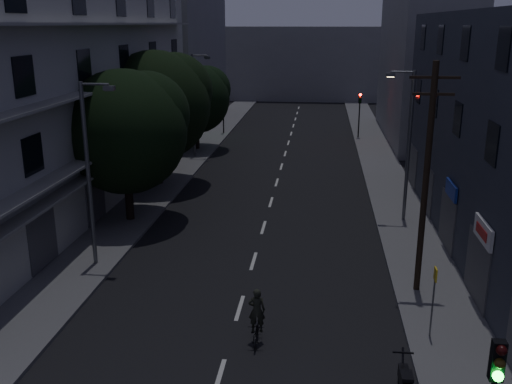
% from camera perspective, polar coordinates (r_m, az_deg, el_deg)
% --- Properties ---
extents(ground, '(160.00, 160.00, 0.00)m').
position_cam_1_polar(ground, '(39.39, 2.14, 1.16)').
color(ground, black).
rests_on(ground, ground).
extents(sidewalk_left, '(3.00, 90.00, 0.15)m').
position_cam_1_polar(sidewalk_left, '(40.61, -8.47, 1.57)').
color(sidewalk_left, '#565659').
rests_on(sidewalk_left, ground).
extents(sidewalk_right, '(3.00, 90.00, 0.15)m').
position_cam_1_polar(sidewalk_right, '(39.55, 13.04, 0.91)').
color(sidewalk_right, '#565659').
rests_on(sidewalk_right, ground).
extents(lane_markings, '(0.15, 60.50, 0.01)m').
position_cam_1_polar(lane_markings, '(45.43, 2.76, 3.24)').
color(lane_markings, beige).
rests_on(lane_markings, ground).
extents(building_left, '(7.00, 36.00, 14.00)m').
position_cam_1_polar(building_left, '(34.42, -19.32, 9.89)').
color(building_left, '#A8A8A3').
rests_on(building_left, ground).
extents(building_far_left, '(6.00, 20.00, 16.00)m').
position_cam_1_polar(building_far_left, '(62.71, -7.41, 14.18)').
color(building_far_left, slate).
rests_on(building_far_left, ground).
extents(building_far_right, '(6.00, 20.00, 13.00)m').
position_cam_1_polar(building_far_right, '(55.78, 16.30, 11.85)').
color(building_far_right, slate).
rests_on(building_far_right, ground).
extents(building_far_end, '(24.00, 8.00, 10.00)m').
position_cam_1_polar(building_far_end, '(83.11, 4.65, 12.73)').
color(building_far_end, slate).
rests_on(building_far_end, ground).
extents(tree_near, '(6.56, 6.56, 8.08)m').
position_cam_1_polar(tree_near, '(30.80, -12.86, 6.35)').
color(tree_near, black).
rests_on(tree_near, sidewalk_left).
extents(tree_mid, '(7.07, 7.07, 8.70)m').
position_cam_1_polar(tree_mid, '(37.68, -9.87, 8.91)').
color(tree_mid, black).
rests_on(tree_mid, sidewalk_left).
extents(tree_far, '(5.71, 5.71, 7.06)m').
position_cam_1_polar(tree_far, '(48.46, -5.98, 9.50)').
color(tree_far, black).
rests_on(tree_far, sidewalk_left).
extents(traffic_signal_far_right, '(0.28, 0.37, 4.10)m').
position_cam_1_polar(traffic_signal_far_right, '(54.06, 10.33, 8.47)').
color(traffic_signal_far_right, black).
rests_on(traffic_signal_far_right, sidewalk_right).
extents(traffic_signal_far_left, '(0.28, 0.37, 4.10)m').
position_cam_1_polar(traffic_signal_far_left, '(55.54, -3.30, 8.92)').
color(traffic_signal_far_left, black).
rests_on(traffic_signal_far_left, sidewalk_left).
extents(street_lamp_left_near, '(1.51, 0.25, 8.00)m').
position_cam_1_polar(street_lamp_left_near, '(25.25, -16.24, 2.50)').
color(street_lamp_left_near, slate).
rests_on(street_lamp_left_near, sidewalk_left).
extents(street_lamp_right, '(1.51, 0.25, 8.00)m').
position_cam_1_polar(street_lamp_right, '(31.10, 14.89, 5.16)').
color(street_lamp_right, '#5A5B61').
rests_on(street_lamp_right, sidewalk_right).
extents(street_lamp_left_far, '(1.51, 0.25, 8.00)m').
position_cam_1_polar(street_lamp_left_far, '(45.63, -6.14, 9.09)').
color(street_lamp_left_far, '#505157').
rests_on(street_lamp_left_far, sidewalk_left).
extents(utility_pole, '(1.80, 0.24, 9.00)m').
position_cam_1_polar(utility_pole, '(22.58, 16.66, 1.56)').
color(utility_pole, black).
rests_on(utility_pole, sidewalk_right).
extents(bus_stop_sign, '(0.06, 0.35, 2.52)m').
position_cam_1_polar(bus_stop_sign, '(20.19, 17.38, -9.32)').
color(bus_stop_sign, '#595B60').
rests_on(bus_stop_sign, sidewalk_right).
extents(cyclist, '(0.61, 1.59, 1.98)m').
position_cam_1_polar(cyclist, '(19.75, 0.08, -13.09)').
color(cyclist, black).
rests_on(cyclist, ground).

